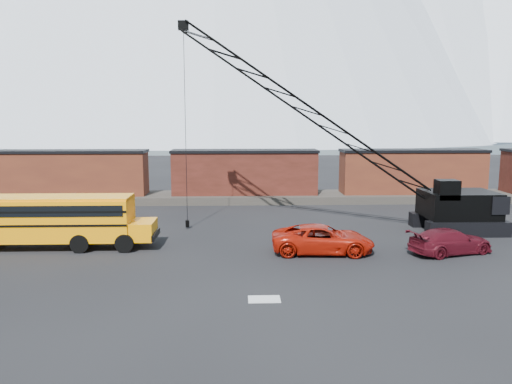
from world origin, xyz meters
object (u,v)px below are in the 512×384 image
maroon_suv (450,241)px  crawler_crane (322,120)px  school_bus (53,219)px  red_pickup (323,239)px

maroon_suv → crawler_crane: (-6.56, 6.57, 6.94)m
maroon_suv → crawler_crane: crawler_crane is taller
crawler_crane → maroon_suv: bearing=-45.0°
school_bus → red_pickup: school_bus is taller
red_pickup → maroon_suv: bearing=-89.5°
maroon_suv → crawler_crane: bearing=27.8°
maroon_suv → crawler_crane: size_ratio=0.23×
school_bus → maroon_suv: 23.58m
school_bus → red_pickup: size_ratio=1.96×
red_pickup → maroon_suv: size_ratio=1.18×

